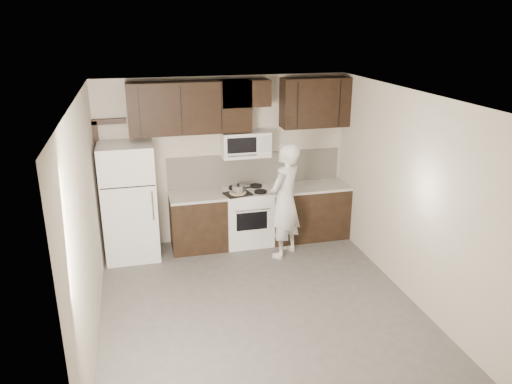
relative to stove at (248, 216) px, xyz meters
name	(u,v)px	position (x,y,z in m)	size (l,w,h in m)	color
floor	(259,306)	(-0.30, -1.94, -0.46)	(4.50, 4.50, 0.00)	#54514F
back_wall	(225,160)	(-0.30, 0.31, 0.89)	(4.00, 4.00, 0.00)	beige
ceiling	(259,97)	(-0.30, -1.94, 2.24)	(4.50, 4.50, 0.00)	white
counter_run	(265,215)	(0.30, 0.00, 0.00)	(2.95, 0.64, 0.91)	black
stove	(248,216)	(0.00, 0.00, 0.00)	(0.76, 0.66, 0.94)	white
backsplash	(255,168)	(0.20, 0.30, 0.72)	(2.90, 0.02, 0.54)	beige
upper_cabinets	(239,104)	(-0.09, 0.14, 1.82)	(3.48, 0.35, 0.78)	black
microwave	(245,144)	(0.00, 0.12, 1.19)	(0.76, 0.42, 0.40)	white
refrigerator	(130,202)	(-1.85, -0.05, 0.44)	(0.80, 0.76, 1.80)	white
door_trim	(103,176)	(-2.22, 0.27, 0.79)	(0.50, 0.08, 2.12)	black
saucepan	(238,190)	(-0.18, -0.15, 0.53)	(0.34, 0.19, 0.18)	silver
baking_tray	(238,194)	(-0.19, -0.15, 0.46)	(0.40, 0.30, 0.02)	black
pizza	(238,193)	(-0.19, -0.15, 0.48)	(0.27, 0.27, 0.02)	beige
person	(285,201)	(0.45, -0.59, 0.45)	(0.66, 0.43, 1.81)	white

